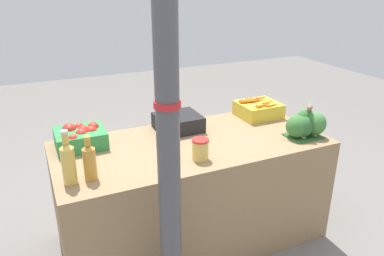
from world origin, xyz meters
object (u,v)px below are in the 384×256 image
(apple_crate, at_px, (80,136))
(sparrow_bird, at_px, (310,108))
(support_pole, at_px, (168,128))
(pickle_jar, at_px, (200,149))
(carrot_crate, at_px, (258,109))
(juice_bottle_amber, at_px, (90,161))
(orange_crate, at_px, (176,121))
(juice_bottle_golden, at_px, (68,162))
(broccoli_pile, at_px, (305,124))

(apple_crate, bearing_deg, sparrow_bird, -18.81)
(support_pole, xyz_separation_m, pickle_jar, (0.32, 0.34, -0.31))
(pickle_jar, height_order, sparrow_bird, sparrow_bird)
(carrot_crate, height_order, juice_bottle_amber, juice_bottle_amber)
(apple_crate, relative_size, juice_bottle_amber, 1.22)
(apple_crate, xyz_separation_m, orange_crate, (0.65, -0.00, -0.00))
(juice_bottle_golden, height_order, juice_bottle_amber, juice_bottle_golden)
(support_pole, distance_m, sparrow_bird, 1.18)
(carrot_crate, bearing_deg, apple_crate, 179.84)
(orange_crate, relative_size, broccoli_pile, 1.13)
(carrot_crate, distance_m, juice_bottle_golden, 1.52)
(sparrow_bird, bearing_deg, orange_crate, -81.00)
(apple_crate, xyz_separation_m, juice_bottle_golden, (-0.12, -0.45, 0.06))
(orange_crate, relative_size, sparrow_bird, 2.75)
(support_pole, distance_m, juice_bottle_amber, 0.55)
(orange_crate, bearing_deg, apple_crate, 179.96)
(orange_crate, bearing_deg, broccoli_pile, -32.12)
(support_pole, distance_m, carrot_crate, 1.36)
(juice_bottle_golden, distance_m, juice_bottle_amber, 0.11)
(orange_crate, height_order, juice_bottle_amber, juice_bottle_amber)
(apple_crate, height_order, juice_bottle_golden, juice_bottle_golden)
(juice_bottle_amber, xyz_separation_m, sparrow_bird, (1.41, -0.03, 0.10))
(orange_crate, relative_size, juice_bottle_golden, 1.02)
(pickle_jar, bearing_deg, orange_crate, 84.55)
(carrot_crate, height_order, sparrow_bird, sparrow_bird)
(support_pole, height_order, juice_bottle_amber, support_pole)
(carrot_crate, bearing_deg, broccoli_pile, -82.49)
(carrot_crate, height_order, juice_bottle_golden, juice_bottle_golden)
(orange_crate, xyz_separation_m, sparrow_bird, (0.74, -0.47, 0.14))
(juice_bottle_amber, height_order, pickle_jar, juice_bottle_amber)
(support_pole, height_order, pickle_jar, support_pole)
(apple_crate, height_order, juice_bottle_amber, juice_bottle_amber)
(apple_crate, height_order, broccoli_pile, broccoli_pile)
(support_pole, bearing_deg, juice_bottle_amber, 129.40)
(support_pole, bearing_deg, apple_crate, 109.03)
(support_pole, xyz_separation_m, sparrow_bird, (1.11, 0.34, -0.17))
(support_pole, height_order, orange_crate, support_pole)
(carrot_crate, xyz_separation_m, sparrow_bird, (0.07, -0.47, 0.15))
(pickle_jar, bearing_deg, carrot_crate, 33.53)
(broccoli_pile, xyz_separation_m, juice_bottle_golden, (-1.51, 0.01, 0.03))
(pickle_jar, bearing_deg, juice_bottle_golden, 177.52)
(carrot_crate, xyz_separation_m, pickle_jar, (-0.72, -0.48, 0.00))
(apple_crate, distance_m, orange_crate, 0.65)
(support_pole, bearing_deg, orange_crate, 65.70)
(support_pole, relative_size, carrot_crate, 7.42)
(support_pole, distance_m, broccoli_pile, 1.19)
(apple_crate, relative_size, sparrow_bird, 2.75)
(broccoli_pile, distance_m, sparrow_bird, 0.12)
(orange_crate, xyz_separation_m, pickle_jar, (-0.05, -0.48, -0.00))
(juice_bottle_amber, bearing_deg, support_pole, -50.60)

